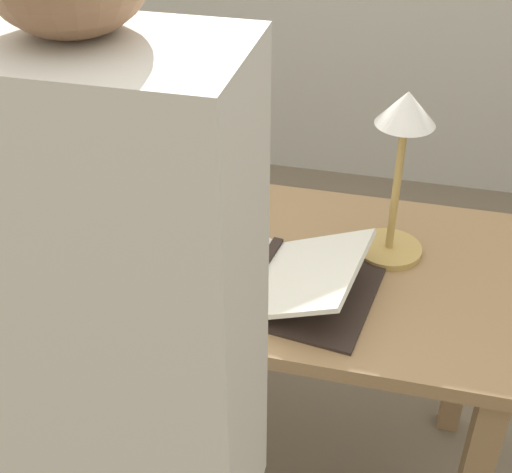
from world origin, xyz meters
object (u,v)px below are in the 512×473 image
at_px(book_stack_tall, 109,192).
at_px(pencil, 208,330).
at_px(book_standing_upright, 166,202).
at_px(reading_lamp, 402,148).
at_px(coffee_mug, 144,264).
at_px(open_book, 255,269).

distance_m(book_stack_tall, pencil, 0.51).
bearing_deg(pencil, book_standing_upright, 121.97).
distance_m(reading_lamp, coffee_mug, 0.62).
distance_m(reading_lamp, pencil, 0.57).
distance_m(open_book, reading_lamp, 0.42).
xyz_separation_m(coffee_mug, pencil, (0.18, -0.12, -0.05)).
bearing_deg(coffee_mug, open_book, 15.27).
distance_m(book_standing_upright, reading_lamp, 0.56).
height_order(book_stack_tall, pencil, book_stack_tall).
xyz_separation_m(book_stack_tall, coffee_mug, (0.18, -0.22, -0.03)).
bearing_deg(reading_lamp, coffee_mug, -154.47).
height_order(open_book, reading_lamp, reading_lamp).
relative_size(book_stack_tall, pencil, 2.06).
bearing_deg(book_stack_tall, book_standing_upright, -13.22).
xyz_separation_m(open_book, book_standing_upright, (-0.25, 0.12, 0.07)).
bearing_deg(book_standing_upright, pencil, -59.53).
bearing_deg(reading_lamp, open_book, -146.95).
bearing_deg(book_stack_tall, reading_lamp, 1.98).
distance_m(open_book, coffee_mug, 0.25).
height_order(book_standing_upright, pencil, book_standing_upright).
distance_m(book_standing_upright, coffee_mug, 0.19).
relative_size(coffee_mug, pencil, 0.69).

